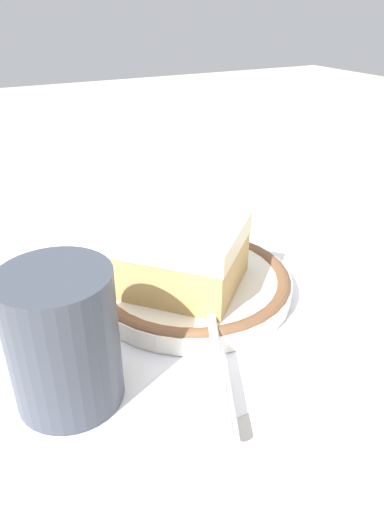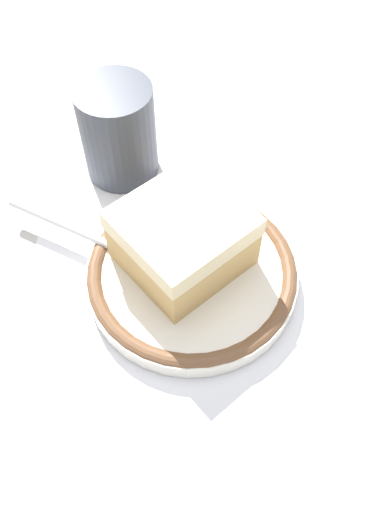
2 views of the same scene
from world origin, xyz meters
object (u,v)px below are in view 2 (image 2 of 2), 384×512
cake_slice (183,238)px  spoon (112,245)px  plate (192,274)px  cup (119,137)px  napkin (261,145)px

cake_slice → spoon: 0.06m
plate → cup: (0.13, 0.07, 0.03)m
cake_slice → napkin: 0.17m
cup → spoon: bearing=-177.3°
plate → napkin: 0.17m
cup → napkin: bearing=-74.7°
plate → cake_slice: cake_slice is taller
spoon → napkin: (0.14, -0.13, -0.02)m
cup → napkin: cup is taller
plate → cup: size_ratio=1.89×
cake_slice → cup: bearing=29.3°
plate → spoon: (0.02, 0.07, 0.01)m
cup → napkin: 0.14m
cake_slice → cup: (0.12, 0.06, -0.00)m
spoon → plate: bearing=-105.2°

